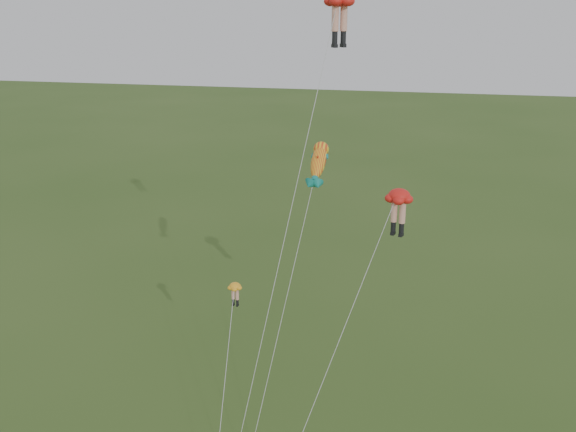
# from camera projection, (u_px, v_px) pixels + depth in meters

# --- Properties ---
(legs_kite_red_high) EXTENTS (5.49, 9.40, 24.92)m
(legs_kite_red_high) POSITION_uv_depth(u_px,v_px,m) (339.00, 8.00, 32.89)
(legs_kite_red_high) COLOR red
(legs_kite_red_high) RESTS_ON ground
(legs_kite_red_mid) EXTENTS (6.35, 10.56, 14.78)m
(legs_kite_red_mid) POSITION_uv_depth(u_px,v_px,m) (398.00, 203.00, 34.67)
(legs_kite_red_mid) COLOR red
(legs_kite_red_mid) RESTS_ON ground
(legs_kite_yellow) EXTENTS (1.74, 9.45, 8.57)m
(legs_kite_yellow) POSITION_uv_depth(u_px,v_px,m) (234.00, 299.00, 37.65)
(legs_kite_yellow) COLOR #FFA920
(legs_kite_yellow) RESTS_ON ground
(fish_kite) EXTENTS (3.33, 7.76, 17.21)m
(fish_kite) POSITION_uv_depth(u_px,v_px,m) (318.00, 162.00, 35.09)
(fish_kite) COLOR yellow
(fish_kite) RESTS_ON ground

